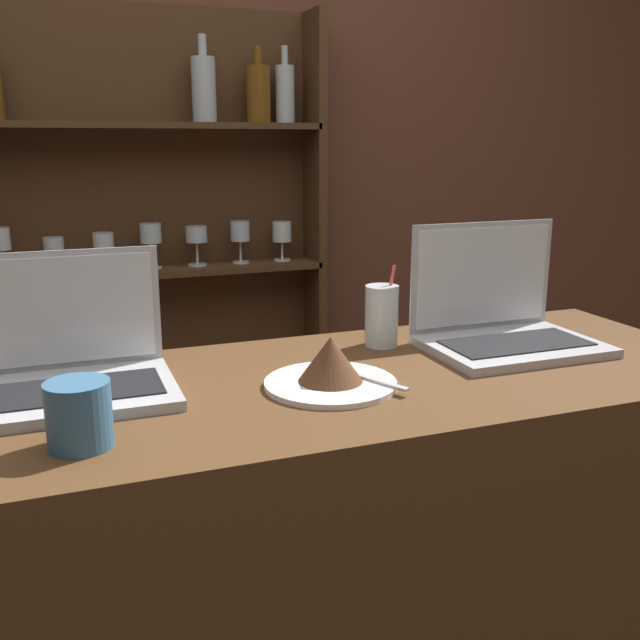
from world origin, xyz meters
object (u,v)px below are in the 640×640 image
object	(u,v)px
laptop_far	(502,320)
coffee_cup	(79,415)
laptop_near	(76,364)
cake_plate	(331,368)
water_glass	(382,316)

from	to	relation	value
laptop_far	coffee_cup	size ratio (longest dim) A/B	3.62
laptop_near	cake_plate	xyz separation A→B (m)	(0.40, -0.13, -0.01)
laptop_far	water_glass	distance (m)	0.24
cake_plate	water_glass	xyz separation A→B (m)	(0.19, 0.20, 0.03)
coffee_cup	laptop_near	bearing A→B (deg)	88.71
coffee_cup	laptop_far	bearing A→B (deg)	14.83
laptop_far	water_glass	bearing A→B (deg)	159.45
laptop_near	laptop_far	size ratio (longest dim) A/B	0.91
coffee_cup	cake_plate	bearing A→B (deg)	14.66
laptop_near	water_glass	size ratio (longest dim) A/B	1.86
laptop_far	coffee_cup	distance (m)	0.85
water_glass	laptop_far	bearing A→B (deg)	-20.55
laptop_near	laptop_far	distance (m)	0.82
cake_plate	water_glass	distance (m)	0.27
laptop_near	coffee_cup	distance (m)	0.24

